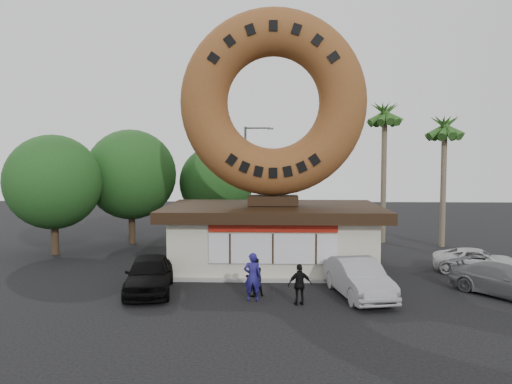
{
  "coord_description": "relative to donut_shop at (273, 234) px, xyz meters",
  "views": [
    {
      "loc": [
        -0.0,
        -20.02,
        5.8
      ],
      "look_at": [
        -0.82,
        4.0,
        4.12
      ],
      "focal_mm": 35.0,
      "sensor_mm": 36.0,
      "label": 1
    }
  ],
  "objects": [
    {
      "name": "street_lamp",
      "position": [
        -1.86,
        10.02,
        2.72
      ],
      "size": [
        2.11,
        0.2,
        8.0
      ],
      "color": "#59595E",
      "rests_on": "ground"
    },
    {
      "name": "car_black",
      "position": [
        -5.31,
        -5.08,
        -0.97
      ],
      "size": [
        2.57,
        4.92,
        1.6
      ],
      "primitive_type": "imported",
      "rotation": [
        0.0,
        0.0,
        0.15
      ],
      "color": "black",
      "rests_on": "ground"
    },
    {
      "name": "person_left",
      "position": [
        -0.82,
        -6.2,
        -0.78
      ],
      "size": [
        0.73,
        0.49,
        1.97
      ],
      "primitive_type": "imported",
      "rotation": [
        0.0,
        0.0,
        3.16
      ],
      "color": "navy",
      "rests_on": "ground"
    },
    {
      "name": "person_center",
      "position": [
        -0.77,
        -5.51,
        -0.96
      ],
      "size": [
        0.96,
        0.88,
        1.61
      ],
      "primitive_type": "imported",
      "rotation": [
        0.0,
        0.0,
        3.57
      ],
      "color": "black",
      "rests_on": "ground"
    },
    {
      "name": "palm_near",
      "position": [
        7.5,
        8.02,
        6.65
      ],
      "size": [
        2.6,
        2.6,
        9.75
      ],
      "color": "#726651",
      "rests_on": "ground"
    },
    {
      "name": "car_silver",
      "position": [
        3.56,
        -5.44,
        -0.98
      ],
      "size": [
        2.53,
        4.98,
        1.57
      ],
      "primitive_type": "imported",
      "rotation": [
        0.0,
        0.0,
        0.19
      ],
      "color": "#99999D",
      "rests_on": "ground"
    },
    {
      "name": "ground",
      "position": [
        0.0,
        -5.98,
        -1.77
      ],
      "size": [
        90.0,
        90.0,
        0.0
      ],
      "primitive_type": "plane",
      "color": "black",
      "rests_on": "ground"
    },
    {
      "name": "tree_mid",
      "position": [
        -4.0,
        9.02,
        2.25
      ],
      "size": [
        5.2,
        5.2,
        6.63
      ],
      "color": "#473321",
      "rests_on": "ground"
    },
    {
      "name": "car_white",
      "position": [
        10.3,
        -0.96,
        -1.16
      ],
      "size": [
        4.74,
        3.26,
        1.2
      ],
      "primitive_type": "imported",
      "rotation": [
        0.0,
        0.0,
        1.25
      ],
      "color": "silver",
      "rests_on": "ground"
    },
    {
      "name": "person_right",
      "position": [
        1.06,
        -6.71,
        -0.95
      ],
      "size": [
        1.01,
        0.58,
        1.63
      ],
      "primitive_type": "imported",
      "rotation": [
        0.0,
        0.0,
        3.34
      ],
      "color": "black",
      "rests_on": "ground"
    },
    {
      "name": "giant_donut",
      "position": [
        0.0,
        0.02,
        6.85
      ],
      "size": [
        9.63,
        2.46,
        9.63
      ],
      "primitive_type": "torus",
      "rotation": [
        1.57,
        0.0,
        0.0
      ],
      "color": "brown",
      "rests_on": "donut_shop"
    },
    {
      "name": "car_grey",
      "position": [
        9.67,
        -5.17,
        -1.12
      ],
      "size": [
        4.21,
        4.65,
        1.3
      ],
      "primitive_type": "imported",
      "rotation": [
        0.0,
        0.0,
        0.67
      ],
      "color": "slate",
      "rests_on": "ground"
    },
    {
      "name": "tree_west",
      "position": [
        -9.5,
        7.02,
        2.87
      ],
      "size": [
        6.0,
        6.0,
        7.65
      ],
      "color": "#473321",
      "rests_on": "ground"
    },
    {
      "name": "palm_far",
      "position": [
        11.0,
        6.52,
        5.72
      ],
      "size": [
        2.6,
        2.6,
        8.75
      ],
      "color": "#726651",
      "rests_on": "ground"
    },
    {
      "name": "donut_shop",
      "position": [
        0.0,
        0.0,
        0.0
      ],
      "size": [
        11.2,
        7.2,
        3.8
      ],
      "color": "beige",
      "rests_on": "ground"
    },
    {
      "name": "tree_far",
      "position": [
        -13.0,
        3.02,
        2.56
      ],
      "size": [
        5.6,
        5.6,
        7.14
      ],
      "color": "#473321",
      "rests_on": "ground"
    }
  ]
}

